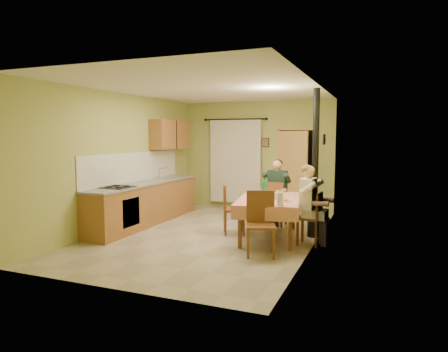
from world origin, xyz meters
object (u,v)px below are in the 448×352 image
at_px(man_right, 310,196).
at_px(chair_right, 310,229).
at_px(dining_table, 269,218).
at_px(man_far, 277,185).
at_px(chair_left, 233,219).
at_px(chair_far, 276,212).
at_px(chair_near, 261,237).
at_px(stove_flue, 315,183).

bearing_deg(man_right, chair_right, -90.00).
xyz_separation_m(dining_table, man_far, (-0.14, 1.10, 0.50)).
bearing_deg(chair_left, chair_right, 56.19).
height_order(chair_far, chair_near, chair_near).
bearing_deg(chair_right, dining_table, 80.04).
xyz_separation_m(dining_table, chair_near, (0.16, -1.11, -0.09)).
xyz_separation_m(man_far, man_right, (0.93, -1.30, 0.00)).
relative_size(dining_table, chair_far, 2.14).
xyz_separation_m(dining_table, chair_left, (-0.74, 0.05, -0.09)).
bearing_deg(chair_left, man_far, 125.95).
distance_m(dining_table, chair_left, 0.75).
xyz_separation_m(chair_far, man_far, (0.00, 0.01, 0.59)).
distance_m(chair_far, stove_flue, 1.35).
relative_size(chair_near, stove_flue, 0.37).
distance_m(chair_far, chair_right, 1.60).
height_order(man_far, man_right, same).
bearing_deg(man_far, dining_table, -79.10).
relative_size(dining_table, man_right, 1.47).
bearing_deg(chair_left, chair_far, 125.67).
bearing_deg(stove_flue, chair_far, 143.48).
bearing_deg(man_right, chair_near, 149.90).
bearing_deg(stove_flue, chair_left, -166.48).
bearing_deg(chair_near, chair_right, -143.79).
height_order(dining_table, man_right, man_right).
bearing_deg(dining_table, chair_far, 87.54).
height_order(chair_near, chair_left, chair_near).
bearing_deg(dining_table, man_right, -24.42).
bearing_deg(stove_flue, man_far, 142.93).
bearing_deg(stove_flue, man_right, -88.53).
height_order(chair_far, stove_flue, stove_flue).
xyz_separation_m(chair_near, man_right, (0.62, 0.91, 0.59)).
distance_m(chair_left, stove_flue, 1.72).
relative_size(chair_right, man_far, 0.67).
height_order(chair_far, chair_left, chair_left).
relative_size(dining_table, chair_near, 1.99).
bearing_deg(dining_table, chair_right, -24.27).
height_order(chair_far, chair_right, chair_far).
bearing_deg(man_right, chair_far, 40.02).
xyz_separation_m(chair_near, chair_left, (-0.90, 1.16, -0.00)).
relative_size(dining_table, chair_left, 2.10).
xyz_separation_m(chair_near, chair_right, (0.63, 0.91, -0.00)).
relative_size(chair_right, chair_left, 0.97).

